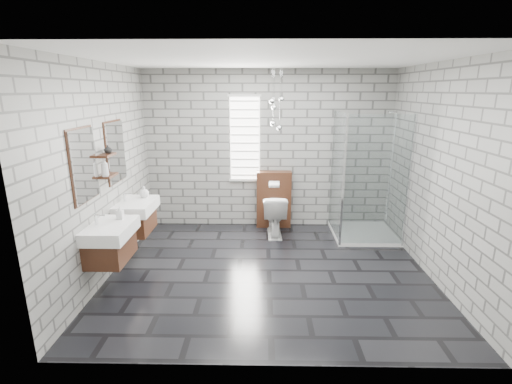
{
  "coord_description": "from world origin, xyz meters",
  "views": [
    {
      "loc": [
        -0.09,
        -4.56,
        2.36
      ],
      "look_at": [
        -0.18,
        0.35,
        1.0
      ],
      "focal_mm": 26.0,
      "sensor_mm": 36.0,
      "label": 1
    }
  ],
  "objects_px": {
    "vanity_left": "(107,232)",
    "toilet": "(274,215)",
    "vanity_right": "(134,208)",
    "shower_enclosure": "(361,209)",
    "cistern_panel": "(274,199)"
  },
  "relations": [
    {
      "from": "vanity_left",
      "to": "toilet",
      "type": "height_order",
      "value": "vanity_left"
    },
    {
      "from": "vanity_right",
      "to": "shower_enclosure",
      "type": "relative_size",
      "value": 0.77
    },
    {
      "from": "vanity_left",
      "to": "toilet",
      "type": "xyz_separation_m",
      "value": [
        2.01,
        1.84,
        -0.41
      ]
    },
    {
      "from": "vanity_left",
      "to": "vanity_right",
      "type": "distance_m",
      "value": 0.92
    },
    {
      "from": "vanity_left",
      "to": "vanity_right",
      "type": "xyz_separation_m",
      "value": [
        0.0,
        0.92,
        0.0
      ]
    },
    {
      "from": "vanity_left",
      "to": "toilet",
      "type": "relative_size",
      "value": 2.24
    },
    {
      "from": "vanity_left",
      "to": "vanity_right",
      "type": "height_order",
      "value": "same"
    },
    {
      "from": "shower_enclosure",
      "to": "vanity_left",
      "type": "bearing_deg",
      "value": -153.19
    },
    {
      "from": "shower_enclosure",
      "to": "toilet",
      "type": "height_order",
      "value": "shower_enclosure"
    },
    {
      "from": "toilet",
      "to": "shower_enclosure",
      "type": "bearing_deg",
      "value": 173.92
    },
    {
      "from": "vanity_right",
      "to": "toilet",
      "type": "xyz_separation_m",
      "value": [
        2.01,
        0.92,
        -0.41
      ]
    },
    {
      "from": "vanity_left",
      "to": "cistern_panel",
      "type": "bearing_deg",
      "value": 48.05
    },
    {
      "from": "vanity_right",
      "to": "toilet",
      "type": "relative_size",
      "value": 2.24
    },
    {
      "from": "vanity_right",
      "to": "cistern_panel",
      "type": "xyz_separation_m",
      "value": [
        2.01,
        1.32,
        -0.26
      ]
    },
    {
      "from": "vanity_left",
      "to": "cistern_panel",
      "type": "distance_m",
      "value": 3.02
    }
  ]
}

